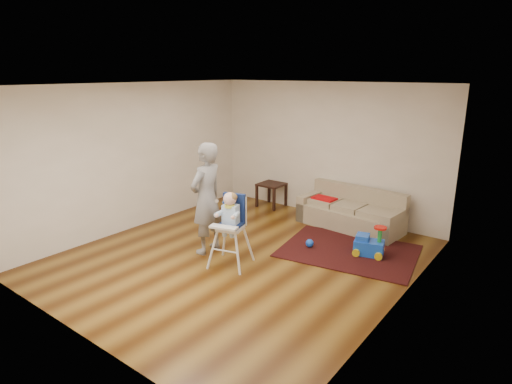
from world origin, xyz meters
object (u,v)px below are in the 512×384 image
Objects in this scene: ride_on_toy at (369,240)px; high_chair at (230,230)px; side_table at (271,195)px; toy_ball at (310,243)px; adult at (207,199)px; sofa at (350,209)px.

high_chair is (-1.56, -1.61, 0.29)m from ride_on_toy.
toy_ball is at bearing -39.01° from side_table.
toy_ball is at bearing 48.04° from high_chair.
high_chair is at bearing -66.48° from side_table.
ride_on_toy is 0.28× the size of adult.
sofa is 1.72× the size of high_chair.
adult is at bearing -161.16° from ride_on_toy.
high_chair is at bearing 72.72° from adult.
sofa is at bearing 114.84° from ride_on_toy.
adult is (0.58, -2.64, 0.65)m from side_table.
side_table is 0.29× the size of adult.
ride_on_toy is 2.26m from high_chair.
sofa is 3.86× the size of side_table.
adult reaches higher than sofa.
high_chair is 0.75m from adult.
adult reaches higher than toy_ball.
sofa reaches higher than side_table.
ride_on_toy is at bearing 120.50° from adult.
sofa is 1.35m from toy_ball.
high_chair is at bearing -148.54° from ride_on_toy.
ride_on_toy is at bearing -46.03° from sofa.
adult is (-1.28, -1.13, 0.83)m from toy_ball.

